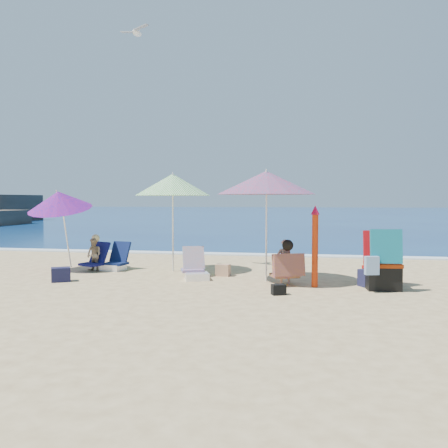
% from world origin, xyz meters
% --- Properties ---
extents(ground, '(120.00, 120.00, 0.00)m').
position_xyz_m(ground, '(0.00, 0.00, 0.00)').
color(ground, '#D8BC84').
rests_on(ground, ground).
extents(sea, '(120.00, 80.00, 0.12)m').
position_xyz_m(sea, '(0.00, 45.00, -0.05)').
color(sea, navy).
rests_on(sea, ground).
extents(foam, '(120.00, 0.50, 0.04)m').
position_xyz_m(foam, '(0.00, 5.10, 0.02)').
color(foam, white).
rests_on(foam, ground).
extents(umbrella_turquoise, '(2.29, 2.29, 2.16)m').
position_xyz_m(umbrella_turquoise, '(0.55, 0.86, 1.90)').
color(umbrella_turquoise, white).
rests_on(umbrella_turquoise, ground).
extents(umbrella_striped, '(1.80, 1.80, 2.18)m').
position_xyz_m(umbrella_striped, '(-1.58, 1.80, 1.90)').
color(umbrella_striped, white).
rests_on(umbrella_striped, ground).
extents(umbrella_blue, '(1.41, 1.46, 1.91)m').
position_xyz_m(umbrella_blue, '(-4.10, 1.48, 1.56)').
color(umbrella_blue, white).
rests_on(umbrella_blue, ground).
extents(furled_umbrella, '(0.17, 0.17, 1.48)m').
position_xyz_m(furled_umbrella, '(1.47, 0.46, 0.81)').
color(furled_umbrella, red).
rests_on(furled_umbrella, ground).
extents(chair_navy, '(0.59, 0.63, 0.63)m').
position_xyz_m(chair_navy, '(-2.91, 1.76, 0.17)').
color(chair_navy, '#0B1740').
rests_on(chair_navy, ground).
extents(chair_rainbow, '(0.69, 0.79, 0.63)m').
position_xyz_m(chair_rainbow, '(-0.88, 0.95, 0.17)').
color(chair_rainbow, '#C64F45').
rests_on(chair_rainbow, ground).
extents(camp_chair_left, '(0.67, 0.80, 0.88)m').
position_xyz_m(camp_chair_left, '(2.64, 0.85, 0.26)').
color(camp_chair_left, red).
rests_on(camp_chair_left, ground).
extents(camp_chair_right, '(0.67, 0.82, 1.08)m').
position_xyz_m(camp_chair_right, '(2.64, 0.43, 0.39)').
color(camp_chair_right, '#A12F0B').
rests_on(camp_chair_right, ground).
extents(person_center, '(0.69, 0.68, 0.85)m').
position_xyz_m(person_center, '(0.95, 0.55, 0.41)').
color(person_center, tan).
rests_on(person_center, ground).
extents(person_left, '(0.61, 0.71, 0.81)m').
position_xyz_m(person_left, '(-3.32, 1.56, 0.37)').
color(person_left, tan).
rests_on(person_left, ground).
extents(bag_navy_a, '(0.43, 0.40, 0.27)m').
position_xyz_m(bag_navy_a, '(-3.36, 0.17, 0.14)').
color(bag_navy_a, '#191A38').
rests_on(bag_navy_a, ground).
extents(bag_tan, '(0.30, 0.23, 0.24)m').
position_xyz_m(bag_tan, '(-0.40, 1.40, 0.12)').
color(bag_tan, tan).
rests_on(bag_tan, ground).
extents(bag_navy_b, '(0.51, 0.48, 0.31)m').
position_xyz_m(bag_navy_b, '(2.49, 0.71, 0.15)').
color(bag_navy_b, '#1A1C3B').
rests_on(bag_navy_b, ground).
extents(bag_black_b, '(0.27, 0.23, 0.17)m').
position_xyz_m(bag_black_b, '(0.87, -0.36, 0.09)').
color(bag_black_b, black).
rests_on(bag_black_b, ground).
extents(seagull, '(0.78, 0.57, 0.14)m').
position_xyz_m(seagull, '(-2.50, 2.12, 5.33)').
color(seagull, white).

